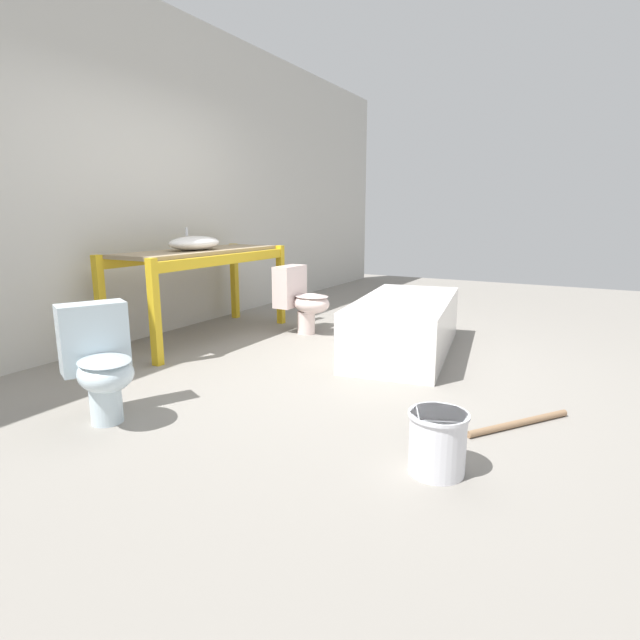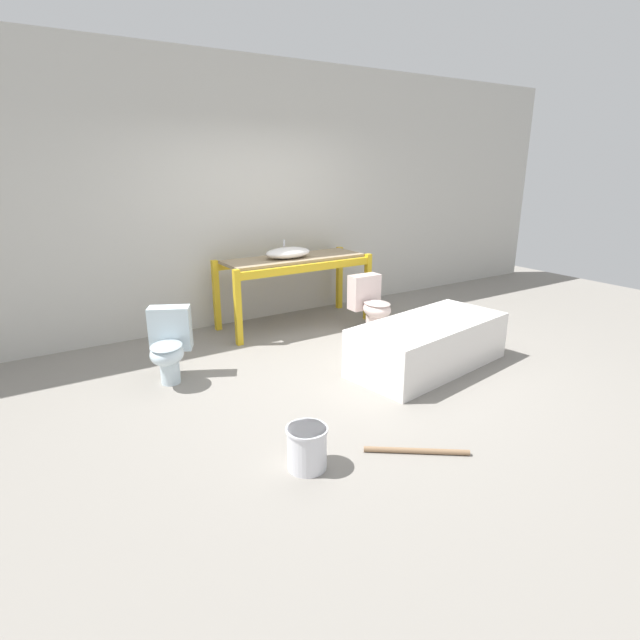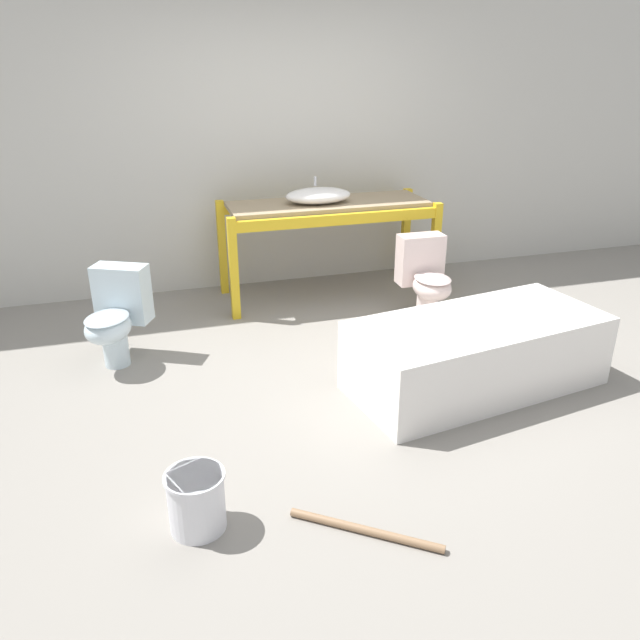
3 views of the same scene
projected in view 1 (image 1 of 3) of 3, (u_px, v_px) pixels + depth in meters
name	position (u px, v px, depth m)	size (l,w,h in m)	color
ground_plane	(321.00, 367.00, 4.01)	(12.00, 12.00, 0.00)	gray
warehouse_wall_rear	(128.00, 171.00, 4.65)	(10.80, 0.08, 3.20)	beige
shelving_rack	(201.00, 263.00, 4.86)	(1.90, 0.72, 0.87)	gold
sink_basin	(195.00, 243.00, 4.72)	(0.58, 0.34, 0.21)	white
bathtub_main	(405.00, 321.00, 4.40)	(1.79, 1.01, 0.49)	white
toilet_near	(301.00, 297.00, 5.10)	(0.39, 0.55, 0.69)	silver
toilet_far	(100.00, 359.00, 2.93)	(0.55, 0.64, 0.69)	silver
bucket_white	(437.00, 441.00, 2.35)	(0.29, 0.29, 0.30)	silver
loose_pipe	(519.00, 423.00, 2.89)	(0.63, 0.48, 0.04)	#8C6B4C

